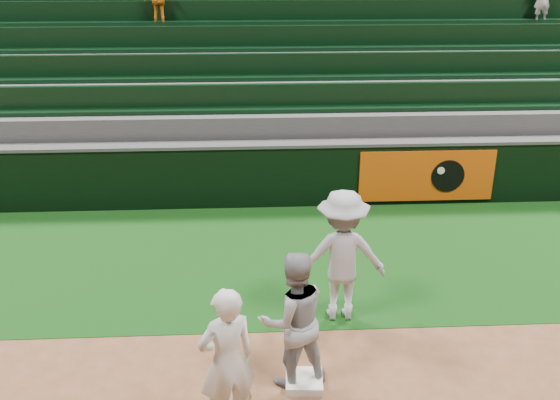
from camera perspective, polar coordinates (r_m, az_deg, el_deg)
The scene contains 8 objects.
ground at distance 7.67m, azimuth 0.55°, elevation -15.81°, with size 70.00×70.00×0.00m, color brown.
foul_grass at distance 10.18m, azimuth -0.48°, elevation -5.22°, with size 36.00×4.20×0.01m, color #0D340D.
first_base at distance 7.52m, azimuth 2.22°, elevation -16.22°, with size 0.42×0.42×0.10m, color white.
first_baseman at distance 6.53m, azimuth -4.89°, elevation -14.46°, with size 0.61×0.40×1.68m, color silver.
baserunner at distance 7.13m, azimuth 1.21°, elevation -10.88°, with size 0.81×0.63×1.66m, color #93969C.
base_coach at distance 8.28m, azimuth 5.67°, elevation -5.10°, with size 1.18×0.68×1.83m, color #A7AAB5.
field_wall at distance 11.93m, azimuth -0.83°, elevation 2.42°, with size 36.00×0.45×1.25m.
stadium_seating at distance 15.27m, azimuth -1.52°, elevation 11.12°, with size 36.00×5.95×4.99m.
Camera 1 is at (-0.38, -5.98, 4.78)m, focal length 40.00 mm.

